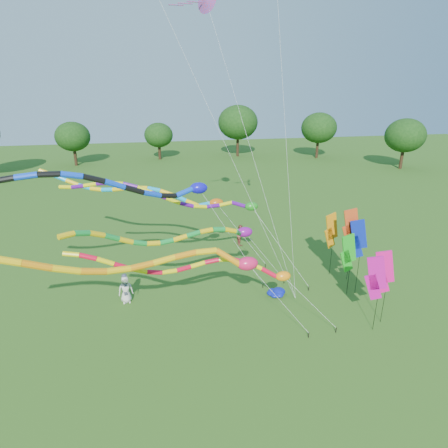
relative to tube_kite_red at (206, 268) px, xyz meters
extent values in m
plane|color=#245616|center=(3.23, -1.56, -4.08)|extent=(160.00, 160.00, 0.00)
cylinder|color=#382314|center=(42.74, 42.11, -2.46)|extent=(0.50, 0.50, 3.25)
ellipsoid|color=#11350E|center=(42.74, 42.11, 1.78)|extent=(6.86, 6.86, 5.83)
cylinder|color=#382314|center=(27.38, 45.56, -2.63)|extent=(0.50, 0.50, 2.91)
ellipsoid|color=#11350E|center=(27.38, 45.56, 1.17)|extent=(6.14, 6.14, 5.22)
cylinder|color=#382314|center=(14.58, 51.24, -2.49)|extent=(0.50, 0.50, 3.18)
ellipsoid|color=#11350E|center=(14.58, 51.24, 1.66)|extent=(6.71, 6.71, 5.70)
cylinder|color=#382314|center=(0.42, 54.65, -2.34)|extent=(0.50, 0.50, 3.49)
ellipsoid|color=#11350E|center=(0.42, 54.65, 2.22)|extent=(7.37, 7.37, 6.26)
cylinder|color=#382314|center=(-13.08, 49.05, -2.35)|extent=(0.50, 0.50, 3.47)
ellipsoid|color=#11350E|center=(-13.08, 49.05, 2.18)|extent=(7.33, 7.33, 6.23)
cylinder|color=black|center=(6.69, -0.76, -3.93)|extent=(0.05, 0.05, 0.30)
cylinder|color=silver|center=(5.19, -0.60, -2.20)|extent=(0.02, 0.02, 4.40)
ellipsoid|color=orange|center=(3.69, -0.44, -0.60)|extent=(0.77, 0.49, 0.49)
cylinder|color=red|center=(3.01, -0.27, -0.42)|extent=(0.22, 0.22, 0.80)
cylinder|color=yellow|center=(2.35, -0.02, -0.10)|extent=(0.22, 0.22, 0.76)
cylinder|color=red|center=(1.69, 0.20, 0.11)|extent=(0.22, 0.22, 0.71)
cylinder|color=yellow|center=(1.02, 0.36, 0.18)|extent=(0.22, 0.22, 0.68)
cylinder|color=red|center=(0.35, 0.46, 0.12)|extent=(0.22, 0.22, 0.69)
cylinder|color=yellow|center=(-0.33, 0.49, -0.01)|extent=(0.22, 0.22, 0.70)
cylinder|color=red|center=(-1.02, 0.45, -0.13)|extent=(0.22, 0.22, 0.70)
cylinder|color=yellow|center=(-1.71, 0.37, -0.17)|extent=(0.22, 0.22, 0.70)
cylinder|color=red|center=(-2.41, 0.26, -0.08)|extent=(0.22, 0.22, 0.73)
cylinder|color=yellow|center=(-3.11, 0.14, 0.15)|extent=(0.22, 0.22, 0.76)
cylinder|color=red|center=(-3.80, 0.04, 0.47)|extent=(0.22, 0.22, 0.78)
cylinder|color=yellow|center=(-4.49, -0.03, 0.82)|extent=(0.22, 0.22, 0.77)
cylinder|color=red|center=(-5.18, -0.03, 1.10)|extent=(0.22, 0.22, 0.72)
cylinder|color=yellow|center=(-5.85, 0.03, 1.27)|extent=(0.22, 0.22, 0.69)
cylinder|color=black|center=(5.10, -0.85, -3.93)|extent=(0.05, 0.05, 0.30)
cylinder|color=silver|center=(3.39, -1.00, -1.60)|extent=(0.02, 0.02, 5.60)
ellipsoid|color=#DE184D|center=(1.67, -1.15, 0.61)|extent=(0.97, 0.62, 0.62)
cylinder|color=orange|center=(0.83, -0.95, 0.91)|extent=(0.28, 0.28, 1.23)
cylinder|color=#E8B10B|center=(-0.12, -0.76, 1.21)|extent=(0.28, 0.28, 0.94)
cylinder|color=orange|center=(-1.06, -0.85, 1.17)|extent=(0.28, 0.28, 0.94)
cylinder|color=#E8B10B|center=(-1.99, -1.01, 1.08)|extent=(0.28, 0.28, 0.95)
cylinder|color=orange|center=(-2.91, -1.22, 1.01)|extent=(0.28, 0.28, 0.95)
cylinder|color=#E8B10B|center=(-3.83, -1.47, 1.04)|extent=(0.28, 0.28, 0.96)
cylinder|color=orange|center=(-4.75, -1.74, 1.22)|extent=(0.28, 0.28, 0.99)
cylinder|color=#E8B10B|center=(-5.67, -2.01, 1.52)|extent=(0.28, 0.28, 1.02)
cylinder|color=orange|center=(-6.59, -2.24, 1.90)|extent=(0.28, 0.28, 1.03)
cylinder|color=#E8B10B|center=(-7.52, -2.43, 2.28)|extent=(0.28, 0.28, 1.01)
cylinder|color=black|center=(7.11, 3.59, -3.93)|extent=(0.05, 0.05, 0.30)
cylinder|color=silver|center=(5.25, 3.91, -1.12)|extent=(0.02, 0.02, 6.56)
ellipsoid|color=#1C8A19|center=(3.39, 4.23, 1.56)|extent=(0.77, 0.50, 0.50)
cylinder|color=#580C8B|center=(2.71, 4.57, 1.61)|extent=(0.22, 0.22, 0.89)
cylinder|color=yellow|center=(2.00, 4.86, 1.61)|extent=(0.22, 0.22, 0.77)
cylinder|color=#580C8B|center=(1.24, 4.83, 1.53)|extent=(0.22, 0.22, 0.77)
cylinder|color=yellow|center=(0.47, 4.77, 1.57)|extent=(0.22, 0.22, 0.78)
cylinder|color=#580C8B|center=(-0.31, 4.71, 1.74)|extent=(0.22, 0.22, 0.81)
cylinder|color=yellow|center=(-1.07, 4.67, 2.04)|extent=(0.22, 0.22, 0.84)
cylinder|color=#580C8B|center=(-1.84, 4.66, 2.41)|extent=(0.22, 0.22, 0.85)
cylinder|color=yellow|center=(-2.59, 4.71, 2.75)|extent=(0.22, 0.22, 0.81)
cylinder|color=#580C8B|center=(-3.33, 4.83, 3.00)|extent=(0.22, 0.22, 0.77)
cylinder|color=yellow|center=(-4.06, 5.02, 3.12)|extent=(0.22, 0.22, 0.76)
cylinder|color=#580C8B|center=(-4.78, 5.26, 3.09)|extent=(0.22, 0.22, 0.77)
cylinder|color=yellow|center=(-5.49, 5.56, 2.98)|extent=(0.22, 0.22, 0.79)
cylinder|color=#580C8B|center=(-6.20, 5.87, 2.84)|extent=(0.22, 0.22, 0.79)
cylinder|color=yellow|center=(-6.90, 6.18, 2.77)|extent=(0.22, 0.22, 0.77)
cylinder|color=black|center=(4.39, 4.56, -3.93)|extent=(0.05, 0.05, 0.30)
cylinder|color=silver|center=(2.31, 4.06, -0.41)|extent=(0.02, 0.02, 8.01)
ellipsoid|color=#110EC5|center=(0.24, 3.56, 2.98)|extent=(0.95, 0.61, 0.61)
cylinder|color=blue|center=(-0.55, 3.39, 2.84)|extent=(0.27, 0.27, 0.94)
cylinder|color=black|center=(-1.40, 3.11, 2.78)|extent=(0.27, 0.27, 0.94)
cylinder|color=blue|center=(-2.23, 2.72, 3.01)|extent=(0.27, 0.27, 0.97)
cylinder|color=black|center=(-3.07, 2.36, 3.36)|extent=(0.27, 0.27, 0.99)
cylinder|color=blue|center=(-3.92, 2.04, 3.76)|extent=(0.27, 0.27, 0.99)
cylinder|color=black|center=(-4.79, 1.79, 4.11)|extent=(0.27, 0.27, 0.95)
cylinder|color=blue|center=(-5.67, 1.61, 4.37)|extent=(0.27, 0.27, 0.92)
cylinder|color=black|center=(-6.56, 1.49, 4.47)|extent=(0.27, 0.27, 0.91)
cylinder|color=blue|center=(-7.47, 1.42, 4.45)|extent=(0.27, 0.27, 0.92)
cylinder|color=black|center=(-8.39, 1.38, 4.35)|extent=(0.27, 0.27, 0.93)
cylinder|color=black|center=(5.46, 7.28, -3.93)|extent=(0.05, 0.05, 0.30)
cylinder|color=silver|center=(3.76, 7.68, -1.54)|extent=(0.02, 0.02, 5.70)
ellipsoid|color=#C4590B|center=(2.07, 8.07, 0.72)|extent=(0.99, 0.64, 0.64)
cylinder|color=#0C9BD9|center=(1.28, 8.05, 0.68)|extent=(0.29, 0.29, 0.92)
cylinder|color=yellow|center=(0.42, 7.99, 0.84)|extent=(0.29, 0.29, 0.92)
cylinder|color=#0C9BD9|center=(-0.40, 8.10, 1.22)|extent=(0.29, 0.29, 0.91)
cylinder|color=yellow|center=(-1.20, 8.28, 1.55)|extent=(0.29, 0.29, 0.87)
cylinder|color=#0C9BD9|center=(-1.99, 8.53, 1.77)|extent=(0.29, 0.29, 0.84)
cylinder|color=yellow|center=(-2.76, 8.84, 1.83)|extent=(0.29, 0.29, 0.84)
cylinder|color=#0C9BD9|center=(-3.53, 9.19, 1.78)|extent=(0.29, 0.29, 0.85)
cylinder|color=yellow|center=(-4.29, 9.56, 1.66)|extent=(0.29, 0.29, 0.86)
cylinder|color=#0C9BD9|center=(-5.04, 9.93, 1.56)|extent=(0.29, 0.29, 0.85)
cylinder|color=yellow|center=(-5.81, 10.28, 1.56)|extent=(0.29, 0.29, 0.84)
cylinder|color=#0C9BD9|center=(-6.58, 10.58, 1.69)|extent=(0.29, 0.29, 0.85)
cylinder|color=yellow|center=(-7.37, 10.83, 1.96)|extent=(0.29, 0.29, 0.89)
cylinder|color=#0C9BD9|center=(-8.18, 11.00, 2.31)|extent=(0.29, 0.29, 0.91)
cylinder|color=yellow|center=(-9.00, 11.11, 2.67)|extent=(0.29, 0.29, 0.90)
cylinder|color=black|center=(5.92, 4.80, -3.93)|extent=(0.05, 0.05, 0.30)
cylinder|color=silver|center=(4.38, 4.20, -1.78)|extent=(0.02, 0.02, 5.23)
ellipsoid|color=#8A0C8E|center=(2.84, 3.60, 0.24)|extent=(0.91, 0.59, 0.59)
cylinder|color=#12882F|center=(2.29, 3.10, 0.46)|extent=(0.27, 0.27, 0.97)
cylinder|color=gold|center=(1.75, 2.63, 0.80)|extent=(0.27, 0.27, 0.71)
cylinder|color=#12882F|center=(1.09, 2.47, 0.96)|extent=(0.27, 0.27, 0.69)
cylinder|color=gold|center=(0.41, 2.36, 0.97)|extent=(0.27, 0.27, 0.70)
cylinder|color=#12882F|center=(-0.28, 2.29, 0.87)|extent=(0.27, 0.27, 0.71)
cylinder|color=gold|center=(-0.98, 2.23, 0.73)|extent=(0.27, 0.27, 0.71)
cylinder|color=#12882F|center=(-1.67, 2.15, 0.63)|extent=(0.27, 0.27, 0.70)
cylinder|color=gold|center=(-2.35, 2.04, 0.64)|extent=(0.27, 0.27, 0.69)
cylinder|color=#12882F|center=(-3.01, 1.88, 0.78)|extent=(0.27, 0.27, 0.71)
cylinder|color=gold|center=(-3.64, 1.66, 1.06)|extent=(0.27, 0.27, 0.75)
cylinder|color=#12882F|center=(-4.26, 1.37, 1.40)|extent=(0.27, 0.27, 0.77)
cylinder|color=gold|center=(-4.84, 1.03, 1.73)|extent=(0.27, 0.27, 0.75)
cylinder|color=#12882F|center=(-5.41, 0.64, 1.97)|extent=(0.27, 0.27, 0.72)
cylinder|color=gold|center=(-5.97, 0.22, 2.08)|extent=(0.27, 0.27, 0.70)
cylinder|color=black|center=(5.73, 2.44, -3.93)|extent=(0.04, 0.04, 0.30)
cylinder|color=silver|center=(4.54, 2.58, 6.28)|extent=(0.01, 0.01, 20.28)
cylinder|color=black|center=(5.73, 2.44, -3.93)|extent=(0.04, 0.04, 0.30)
cylinder|color=silver|center=(1.36, 2.37, 5.54)|extent=(0.01, 0.01, 20.59)
cylinder|color=black|center=(5.73, 2.44, -3.93)|extent=(0.04, 0.04, 0.30)
cylinder|color=silver|center=(3.77, 6.00, 4.61)|extent=(0.01, 0.01, 18.65)
cube|color=purple|center=(1.11, 9.56, 12.86)|extent=(0.90, 0.12, 0.04)
cube|color=purple|center=(0.56, 9.56, 12.74)|extent=(0.90, 0.12, 0.04)
cube|color=purple|center=(0.01, 9.56, 12.62)|extent=(0.90, 0.12, 0.04)
cylinder|color=black|center=(9.45, 5.37, -2.01)|extent=(0.02, 0.02, 4.15)
cube|color=orange|center=(9.24, 5.31, -0.53)|extent=(1.14, 0.38, 1.93)
cube|color=orange|center=(9.16, 5.29, -1.33)|extent=(0.99, 0.34, 1.51)
cylinder|color=black|center=(9.27, 2.73, -2.23)|extent=(0.02, 0.02, 3.70)
cube|color=#18A91B|center=(9.06, 2.71, -0.99)|extent=(1.16, 0.18, 1.93)
cube|color=#18A91B|center=(8.98, 2.71, -1.79)|extent=(1.01, 0.16, 1.51)
cylinder|color=black|center=(9.56, -0.38, -2.13)|extent=(0.02, 0.02, 3.91)
cube|color=#F10D82|center=(9.36, -0.31, -0.77)|extent=(1.12, 0.46, 1.93)
cube|color=#F10D82|center=(9.28, -0.28, -1.57)|extent=(0.97, 0.41, 1.51)
cylinder|color=black|center=(10.27, 4.49, -2.15)|extent=(0.02, 0.02, 3.86)
cube|color=purple|center=(10.06, 4.40, -0.82)|extent=(1.09, 0.54, 1.93)
cube|color=purple|center=(9.99, 4.36, -1.62)|extent=(0.95, 0.48, 1.51)
cylinder|color=black|center=(8.72, -0.94, -2.12)|extent=(0.02, 0.02, 3.93)
cube|color=#D10B90|center=(8.52, -0.86, -0.75)|extent=(1.10, 0.52, 1.93)
cube|color=#D10B90|center=(8.44, -0.83, -1.55)|extent=(0.96, 0.46, 1.51)
cylinder|color=black|center=(9.85, 2.75, -1.83)|extent=(0.02, 0.02, 4.51)
cube|color=#0B22A1|center=(9.64, 2.82, -0.17)|extent=(1.12, 0.46, 1.93)
cube|color=#0B22A1|center=(9.57, 2.85, -0.97)|extent=(0.97, 0.41, 1.51)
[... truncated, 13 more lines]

